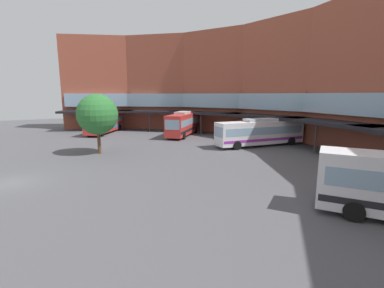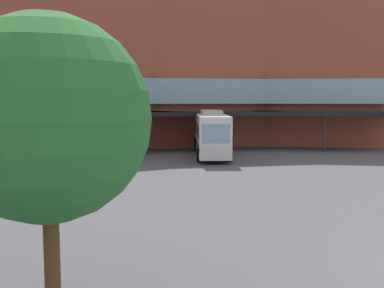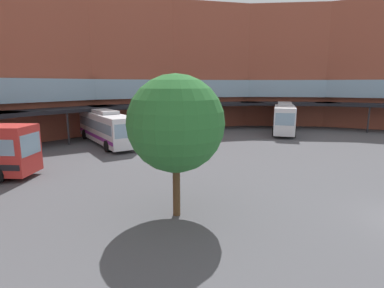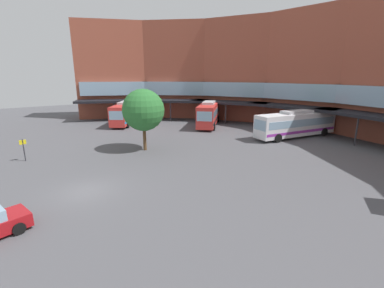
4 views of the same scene
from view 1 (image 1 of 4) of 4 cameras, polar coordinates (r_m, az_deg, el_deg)
ground_plane at (r=25.43m, az=-33.72°, el=-6.86°), size 123.65×123.65×0.00m
station_building at (r=35.01m, az=15.56°, el=12.73°), size 78.51×34.83×17.76m
bus_0 at (r=37.16m, az=14.04°, el=2.42°), size 4.34×12.58×3.64m
bus_2 at (r=50.55m, az=-17.84°, el=4.34°), size 10.45×8.62×3.79m
bus_3 at (r=45.24m, az=-1.94°, el=4.30°), size 9.63×9.64×3.98m
plaza_tree at (r=32.80m, az=-19.17°, el=5.85°), size 4.58×4.58×6.82m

